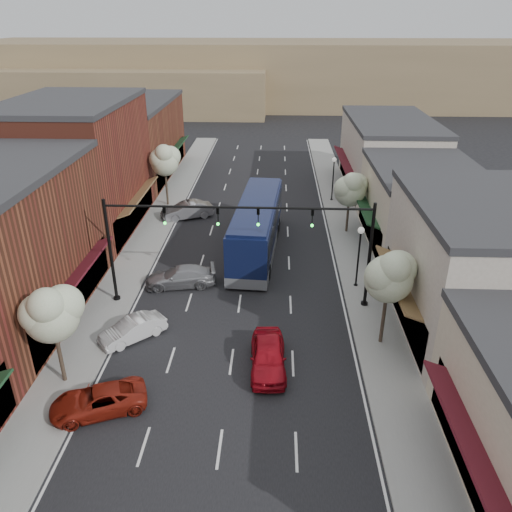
# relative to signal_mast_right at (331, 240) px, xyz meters

# --- Properties ---
(ground) EXTENTS (160.00, 160.00, 0.00)m
(ground) POSITION_rel_signal_mast_right_xyz_m (-5.62, -8.00, -4.62)
(ground) COLOR black
(ground) RESTS_ON ground
(sidewalk_left) EXTENTS (2.80, 73.00, 0.15)m
(sidewalk_left) POSITION_rel_signal_mast_right_xyz_m (-14.02, 10.50, -4.55)
(sidewalk_left) COLOR gray
(sidewalk_left) RESTS_ON ground
(sidewalk_right) EXTENTS (2.80, 73.00, 0.15)m
(sidewalk_right) POSITION_rel_signal_mast_right_xyz_m (2.78, 10.50, -4.55)
(sidewalk_right) COLOR gray
(sidewalk_right) RESTS_ON ground
(curb_left) EXTENTS (0.25, 73.00, 0.17)m
(curb_left) POSITION_rel_signal_mast_right_xyz_m (-12.62, 10.50, -4.55)
(curb_left) COLOR gray
(curb_left) RESTS_ON ground
(curb_right) EXTENTS (0.25, 73.00, 0.17)m
(curb_right) POSITION_rel_signal_mast_right_xyz_m (1.38, 10.50, -4.55)
(curb_right) COLOR gray
(curb_right) RESTS_ON ground
(bldg_left_midfar) EXTENTS (10.14, 14.10, 10.90)m
(bldg_left_midfar) POSITION_rel_signal_mast_right_xyz_m (-19.86, 12.00, 0.78)
(bldg_left_midfar) COLOR maroon
(bldg_left_midfar) RESTS_ON ground
(bldg_left_far) EXTENTS (10.14, 18.10, 8.40)m
(bldg_left_far) POSITION_rel_signal_mast_right_xyz_m (-19.84, 28.00, -0.46)
(bldg_left_far) COLOR brown
(bldg_left_far) RESTS_ON ground
(bldg_right_midnear) EXTENTS (9.14, 12.10, 7.90)m
(bldg_right_midnear) POSITION_rel_signal_mast_right_xyz_m (8.10, -2.00, -0.72)
(bldg_right_midnear) COLOR beige
(bldg_right_midnear) RESTS_ON ground
(bldg_right_midfar) EXTENTS (9.14, 12.10, 6.40)m
(bldg_right_midfar) POSITION_rel_signal_mast_right_xyz_m (8.08, 10.00, -1.46)
(bldg_right_midfar) COLOR beige
(bldg_right_midfar) RESTS_ON ground
(bldg_right_far) EXTENTS (9.14, 16.10, 7.40)m
(bldg_right_far) POSITION_rel_signal_mast_right_xyz_m (8.09, 24.00, -0.96)
(bldg_right_far) COLOR beige
(bldg_right_far) RESTS_ON ground
(hill_far) EXTENTS (120.00, 30.00, 12.00)m
(hill_far) POSITION_rel_signal_mast_right_xyz_m (-5.62, 82.00, 1.38)
(hill_far) COLOR #7A6647
(hill_far) RESTS_ON ground
(hill_near) EXTENTS (50.00, 20.00, 8.00)m
(hill_near) POSITION_rel_signal_mast_right_xyz_m (-30.62, 70.00, -0.62)
(hill_near) COLOR #7A6647
(hill_near) RESTS_ON ground
(signal_mast_right) EXTENTS (8.22, 0.46, 7.00)m
(signal_mast_right) POSITION_rel_signal_mast_right_xyz_m (0.00, 0.00, 0.00)
(signal_mast_right) COLOR black
(signal_mast_right) RESTS_ON ground
(signal_mast_left) EXTENTS (8.22, 0.46, 7.00)m
(signal_mast_left) POSITION_rel_signal_mast_right_xyz_m (-11.24, 0.00, 0.00)
(signal_mast_left) COLOR black
(signal_mast_left) RESTS_ON ground
(tree_right_near) EXTENTS (2.85, 2.65, 5.95)m
(tree_right_near) POSITION_rel_signal_mast_right_xyz_m (2.73, -4.05, -0.17)
(tree_right_near) COLOR #47382B
(tree_right_near) RESTS_ON ground
(tree_right_far) EXTENTS (2.85, 2.65, 5.43)m
(tree_right_far) POSITION_rel_signal_mast_right_xyz_m (2.73, 11.95, -0.63)
(tree_right_far) COLOR #47382B
(tree_right_far) RESTS_ON ground
(tree_left_near) EXTENTS (2.85, 2.65, 5.69)m
(tree_left_near) POSITION_rel_signal_mast_right_xyz_m (-13.87, -8.05, -0.40)
(tree_left_near) COLOR #47382B
(tree_left_near) RESTS_ON ground
(tree_left_far) EXTENTS (2.85, 2.65, 6.13)m
(tree_left_far) POSITION_rel_signal_mast_right_xyz_m (-13.87, 17.95, -0.02)
(tree_left_far) COLOR #47382B
(tree_left_far) RESTS_ON ground
(lamp_post_near) EXTENTS (0.44, 0.44, 4.44)m
(lamp_post_near) POSITION_rel_signal_mast_right_xyz_m (2.18, 2.50, -1.62)
(lamp_post_near) COLOR black
(lamp_post_near) RESTS_ON ground
(lamp_post_far) EXTENTS (0.44, 0.44, 4.44)m
(lamp_post_far) POSITION_rel_signal_mast_right_xyz_m (2.18, 20.00, -1.62)
(lamp_post_far) COLOR black
(lamp_post_far) RESTS_ON ground
(coach_bus) EXTENTS (3.85, 13.41, 4.04)m
(coach_bus) POSITION_rel_signal_mast_right_xyz_m (-4.82, 8.04, -2.53)
(coach_bus) COLOR #0E1538
(coach_bus) RESTS_ON ground
(red_hatchback) EXTENTS (2.01, 4.63, 1.56)m
(red_hatchback) POSITION_rel_signal_mast_right_xyz_m (-3.65, -6.44, -3.84)
(red_hatchback) COLOR maroon
(red_hatchback) RESTS_ON ground
(parked_car_a) EXTENTS (4.86, 3.51, 1.23)m
(parked_car_a) POSITION_rel_signal_mast_right_xyz_m (-11.50, -9.93, -4.01)
(parked_car_a) COLOR maroon
(parked_car_a) RESTS_ON ground
(parked_car_b) EXTENTS (3.75, 3.60, 1.27)m
(parked_car_b) POSITION_rel_signal_mast_right_xyz_m (-11.44, -4.12, -3.99)
(parked_car_b) COLOR silver
(parked_car_b) RESTS_ON ground
(parked_car_c) EXTENTS (5.02, 2.68, 1.38)m
(parked_car_c) POSITION_rel_signal_mast_right_xyz_m (-9.82, 2.21, -3.93)
(parked_car_c) COLOR gray
(parked_car_c) RESTS_ON ground
(parked_car_e) EXTENTS (4.91, 3.39, 1.53)m
(parked_car_e) POSITION_rel_signal_mast_right_xyz_m (-11.47, 14.80, -3.85)
(parked_car_e) COLOR gray
(parked_car_e) RESTS_ON ground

